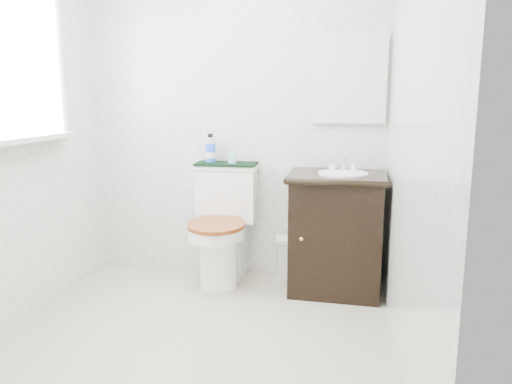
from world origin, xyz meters
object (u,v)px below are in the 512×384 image
(toilet, at_px, (223,231))
(trash_bin, at_px, (290,257))
(mouthwash_bottle, at_px, (210,149))
(cup, at_px, (232,157))
(vanity, at_px, (337,230))

(toilet, distance_m, trash_bin, 0.54)
(mouthwash_bottle, distance_m, cup, 0.18)
(trash_bin, xyz_separation_m, cup, (-0.43, -0.02, 0.74))
(trash_bin, distance_m, mouthwash_bottle, 1.00)
(mouthwash_bottle, xyz_separation_m, cup, (0.17, -0.03, -0.06))
(trash_bin, distance_m, cup, 0.85)
(toilet, relative_size, trash_bin, 2.74)
(cup, bearing_deg, mouthwash_bottle, 169.37)
(vanity, distance_m, cup, 0.91)
(cup, bearing_deg, trash_bin, 2.66)
(vanity, xyz_separation_m, cup, (-0.77, 0.18, 0.46))
(vanity, xyz_separation_m, trash_bin, (-0.34, 0.20, -0.28))
(vanity, bearing_deg, toilet, 175.63)
(vanity, xyz_separation_m, mouthwash_bottle, (-0.94, 0.21, 0.52))
(toilet, bearing_deg, trash_bin, 15.63)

